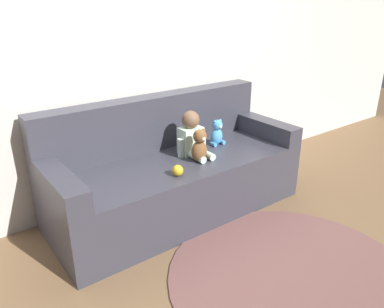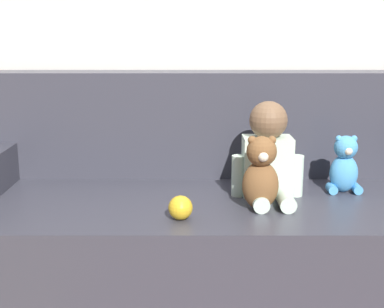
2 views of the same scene
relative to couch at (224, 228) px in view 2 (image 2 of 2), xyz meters
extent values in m
cube|color=#383842|center=(0.00, -0.05, -0.09)|extent=(2.05, 0.81, 0.48)
cube|color=#383842|center=(0.00, 0.26, 0.37)|extent=(2.05, 0.18, 0.45)
cube|color=silver|center=(0.15, -0.03, 0.26)|extent=(0.18, 0.13, 0.22)
sphere|color=brown|center=(0.15, -0.03, 0.44)|extent=(0.14, 0.14, 0.14)
cylinder|color=silver|center=(0.10, -0.18, 0.18)|extent=(0.06, 0.17, 0.06)
cylinder|color=silver|center=(0.20, -0.18, 0.18)|extent=(0.06, 0.17, 0.06)
cylinder|color=silver|center=(0.04, -0.05, 0.23)|extent=(0.05, 0.05, 0.16)
cylinder|color=silver|center=(0.26, -0.05, 0.23)|extent=(0.05, 0.05, 0.16)
ellipsoid|color=brown|center=(0.10, -0.21, 0.24)|extent=(0.13, 0.11, 0.17)
sphere|color=brown|center=(0.10, -0.21, 0.36)|extent=(0.11, 0.11, 0.11)
sphere|color=brown|center=(0.07, -0.21, 0.40)|extent=(0.03, 0.03, 0.03)
sphere|color=brown|center=(0.14, -0.21, 0.40)|extent=(0.03, 0.03, 0.03)
sphere|color=beige|center=(0.10, -0.26, 0.35)|extent=(0.04, 0.04, 0.04)
ellipsoid|color=#4C9EDB|center=(0.45, 0.00, 0.22)|extent=(0.11, 0.09, 0.15)
sphere|color=#4C9EDB|center=(0.45, -0.01, 0.33)|extent=(0.09, 0.09, 0.09)
sphere|color=#4C9EDB|center=(0.42, -0.01, 0.36)|extent=(0.03, 0.03, 0.03)
sphere|color=#4C9EDB|center=(0.48, -0.01, 0.36)|extent=(0.03, 0.03, 0.03)
sphere|color=beige|center=(0.45, -0.04, 0.32)|extent=(0.03, 0.03, 0.03)
cylinder|color=#4C9EDB|center=(0.40, -0.02, 0.17)|extent=(0.04, 0.06, 0.04)
cylinder|color=#4C9EDB|center=(0.50, -0.02, 0.17)|extent=(0.04, 0.06, 0.04)
sphere|color=gold|center=(-0.17, -0.31, 0.19)|extent=(0.08, 0.08, 0.08)
camera|label=1|loc=(-1.54, -2.31, 1.32)|focal=35.00mm
camera|label=2|loc=(-0.14, -2.00, 0.77)|focal=50.00mm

